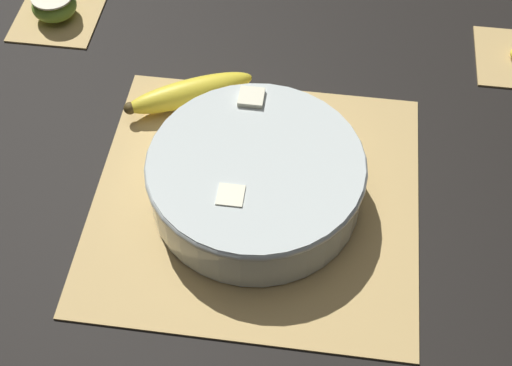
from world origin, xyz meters
TOP-DOWN VIEW (x-y plane):
  - ground_plane at (0.00, 0.00)m, footprint 6.00×6.00m
  - bamboo_mat_center at (-0.00, 0.00)m, footprint 0.41×0.39m
  - coaster_mat_far_left at (-0.35, 0.31)m, footprint 0.13×0.13m
  - fruit_salad_bowl at (0.00, -0.00)m, footprint 0.27×0.27m
  - whole_banana at (-0.11, 0.15)m, footprint 0.18×0.12m
  - apple_half at (-0.35, 0.31)m, footprint 0.07×0.07m

SIDE VIEW (x-z plane):
  - ground_plane at x=0.00m, z-range 0.00..0.00m
  - coaster_mat_far_left at x=-0.35m, z-range 0.00..0.01m
  - bamboo_mat_center at x=0.00m, z-range 0.00..0.01m
  - whole_banana at x=-0.11m, z-range 0.01..0.04m
  - apple_half at x=-0.35m, z-range 0.01..0.04m
  - fruit_salad_bowl at x=0.00m, z-range 0.01..0.09m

